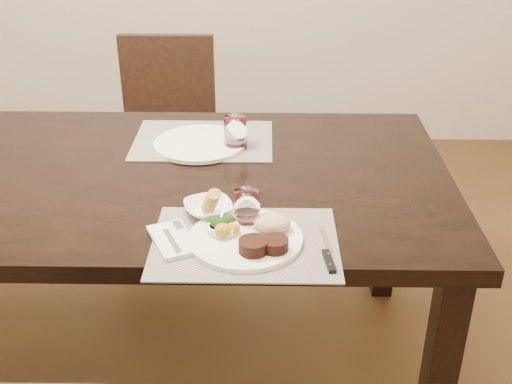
{
  "coord_description": "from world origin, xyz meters",
  "views": [
    {
      "loc": [
        0.44,
        -1.73,
        1.61
      ],
      "look_at": [
        0.42,
        -0.25,
        0.82
      ],
      "focal_mm": 45.0,
      "sensor_mm": 36.0,
      "label": 1
    }
  ],
  "objects_px": {
    "steak_knife": "(328,256)",
    "wine_glass_near": "(247,210)",
    "chair_far": "(167,129)",
    "far_plate": "(200,144)",
    "dinner_plate": "(251,236)",
    "cracker_bowl": "(208,208)"
  },
  "relations": [
    {
      "from": "dinner_plate",
      "to": "wine_glass_near",
      "type": "relative_size",
      "value": 3.07
    },
    {
      "from": "chair_far",
      "to": "steak_knife",
      "type": "relative_size",
      "value": 4.33
    },
    {
      "from": "steak_knife",
      "to": "dinner_plate",
      "type": "bearing_deg",
      "value": 153.09
    },
    {
      "from": "chair_far",
      "to": "dinner_plate",
      "type": "xyz_separation_m",
      "value": [
        0.41,
        -1.32,
        0.27
      ]
    },
    {
      "from": "wine_glass_near",
      "to": "dinner_plate",
      "type": "bearing_deg",
      "value": -82.08
    },
    {
      "from": "dinner_plate",
      "to": "far_plate",
      "type": "relative_size",
      "value": 0.95
    },
    {
      "from": "dinner_plate",
      "to": "far_plate",
      "type": "xyz_separation_m",
      "value": [
        -0.18,
        0.58,
        -0.01
      ]
    },
    {
      "from": "chair_far",
      "to": "cracker_bowl",
      "type": "height_order",
      "value": "chair_far"
    },
    {
      "from": "chair_far",
      "to": "cracker_bowl",
      "type": "bearing_deg",
      "value": -76.17
    },
    {
      "from": "steak_knife",
      "to": "wine_glass_near",
      "type": "height_order",
      "value": "wine_glass_near"
    },
    {
      "from": "chair_far",
      "to": "steak_knife",
      "type": "xyz_separation_m",
      "value": [
        0.59,
        -1.39,
        0.26
      ]
    },
    {
      "from": "steak_knife",
      "to": "wine_glass_near",
      "type": "xyz_separation_m",
      "value": [
        -0.2,
        0.15,
        0.04
      ]
    },
    {
      "from": "chair_far",
      "to": "wine_glass_near",
      "type": "bearing_deg",
      "value": -72.22
    },
    {
      "from": "dinner_plate",
      "to": "cracker_bowl",
      "type": "bearing_deg",
      "value": 133.02
    },
    {
      "from": "chair_far",
      "to": "dinner_plate",
      "type": "relative_size",
      "value": 3.16
    },
    {
      "from": "steak_knife",
      "to": "far_plate",
      "type": "bearing_deg",
      "value": 112.58
    },
    {
      "from": "dinner_plate",
      "to": "wine_glass_near",
      "type": "xyz_separation_m",
      "value": [
        -0.01,
        0.08,
        0.03
      ]
    },
    {
      "from": "chair_far",
      "to": "far_plate",
      "type": "relative_size",
      "value": 3.01
    },
    {
      "from": "cracker_bowl",
      "to": "wine_glass_near",
      "type": "height_order",
      "value": "wine_glass_near"
    },
    {
      "from": "chair_far",
      "to": "far_plate",
      "type": "height_order",
      "value": "chair_far"
    },
    {
      "from": "chair_far",
      "to": "dinner_plate",
      "type": "bearing_deg",
      "value": -72.83
    },
    {
      "from": "chair_far",
      "to": "steak_knife",
      "type": "bearing_deg",
      "value": -66.85
    }
  ]
}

